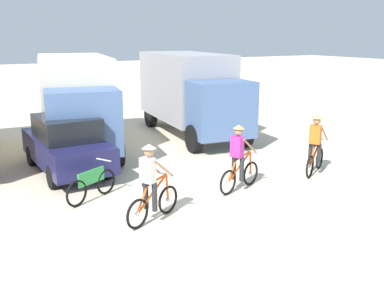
{
  "coord_description": "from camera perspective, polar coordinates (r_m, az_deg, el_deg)",
  "views": [
    {
      "loc": [
        -5.66,
        -7.21,
        4.12
      ],
      "look_at": [
        0.3,
        3.38,
        1.1
      ],
      "focal_mm": 41.4,
      "sensor_mm": 36.0,
      "label": 1
    }
  ],
  "objects": [
    {
      "name": "ground_plane",
      "position": [
        10.05,
        8.13,
        -10.4
      ],
      "size": [
        120.0,
        120.0,
        0.0
      ],
      "primitive_type": "plane",
      "color": "beige"
    },
    {
      "name": "box_truck_cream_rv",
      "position": [
        16.66,
        -14.74,
        5.76
      ],
      "size": [
        3.54,
        7.06,
        3.35
      ],
      "color": "beige",
      "rests_on": "ground"
    },
    {
      "name": "box_truck_grey_hauler",
      "position": [
        18.4,
        -0.21,
        6.95
      ],
      "size": [
        3.05,
        6.96,
        3.35
      ],
      "color": "#9E9EA3",
      "rests_on": "ground"
    },
    {
      "name": "sedan_parked",
      "position": [
        13.93,
        -15.85,
        -0.02
      ],
      "size": [
        1.92,
        4.26,
        1.76
      ],
      "color": "#1E1E4C",
      "rests_on": "ground"
    },
    {
      "name": "cyclist_orange_shirt",
      "position": [
        9.9,
        -5.28,
        -5.41
      ],
      "size": [
        1.6,
        0.83,
        1.82
      ],
      "color": "black",
      "rests_on": "ground"
    },
    {
      "name": "cyclist_cowboy_hat",
      "position": [
        11.89,
        6.06,
        -2.1
      ],
      "size": [
        1.65,
        0.72,
        1.82
      ],
      "color": "black",
      "rests_on": "ground"
    },
    {
      "name": "cyclist_near_camera",
      "position": [
        13.75,
        15.62,
        -0.34
      ],
      "size": [
        1.53,
        0.93,
        1.82
      ],
      "color": "black",
      "rests_on": "ground"
    },
    {
      "name": "bicycle_spare",
      "position": [
        11.56,
        -12.77,
        -5.19
      ],
      "size": [
        1.54,
        0.9,
        0.97
      ],
      "color": "black",
      "rests_on": "ground"
    }
  ]
}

